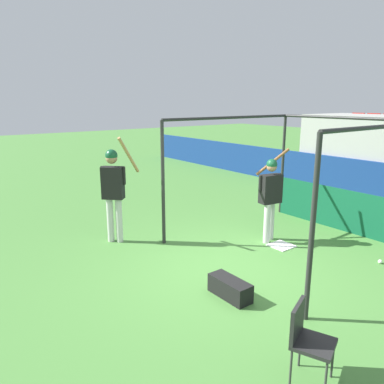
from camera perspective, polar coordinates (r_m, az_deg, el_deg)
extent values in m
plane|color=#477F38|center=(6.61, 5.22, -11.69)|extent=(60.00, 60.00, 0.00)
cube|color=maroon|center=(13.22, 19.77, 5.80)|extent=(0.45, 0.40, 0.10)
cube|color=maroon|center=(13.35, 20.28, 6.82)|extent=(0.45, 0.06, 0.40)
cube|color=maroon|center=(12.93, 21.81, 5.47)|extent=(0.45, 0.40, 0.10)
cube|color=maroon|center=(13.06, 22.31, 6.51)|extent=(0.45, 0.06, 0.40)
cube|color=maroon|center=(12.66, 23.93, 5.11)|extent=(0.45, 0.40, 0.10)
cube|color=maroon|center=(12.79, 24.43, 6.18)|extent=(0.45, 0.06, 0.40)
cube|color=maroon|center=(12.41, 26.14, 4.73)|extent=(0.45, 0.40, 0.10)
cube|color=maroon|center=(12.54, 26.63, 5.83)|extent=(0.45, 0.06, 0.40)
cube|color=maroon|center=(13.85, 21.74, 7.63)|extent=(0.45, 0.40, 0.10)
cube|color=maroon|center=(13.99, 22.21, 8.59)|extent=(0.45, 0.06, 0.40)
cube|color=maroon|center=(13.58, 23.73, 7.35)|extent=(0.45, 0.40, 0.10)
cube|color=maroon|center=(13.72, 24.19, 8.32)|extent=(0.45, 0.06, 0.40)
cube|color=maroon|center=(13.32, 25.79, 7.04)|extent=(0.45, 0.40, 0.10)
cube|color=maroon|center=(13.46, 26.25, 8.03)|extent=(0.45, 0.06, 0.40)
cube|color=maroon|center=(14.51, 23.55, 9.30)|extent=(0.45, 0.40, 0.10)
cube|color=maroon|center=(14.66, 23.99, 10.19)|extent=(0.45, 0.06, 0.40)
cube|color=maroon|center=(14.25, 25.48, 9.04)|extent=(0.45, 0.40, 0.10)
cube|color=maroon|center=(14.40, 25.92, 9.96)|extent=(0.45, 0.06, 0.40)
cylinder|color=#282828|center=(7.38, -4.44, 1.23)|extent=(0.07, 0.07, 2.47)
cylinder|color=#282828|center=(4.96, 17.84, -5.69)|extent=(0.07, 0.07, 2.47)
cylinder|color=#282828|center=(9.78, 13.65, 3.99)|extent=(0.07, 0.07, 2.47)
cylinder|color=#282828|center=(8.33, 6.08, 11.22)|extent=(0.06, 3.62, 0.06)
cylinder|color=#282828|center=(8.69, 23.05, 10.32)|extent=(3.44, 0.06, 0.06)
cube|color=#0F5133|center=(8.98, 21.79, -2.51)|extent=(3.37, 0.03, 0.94)
cube|color=white|center=(7.77, 13.46, -7.94)|extent=(0.44, 0.44, 0.02)
cylinder|color=silver|center=(7.74, 11.34, -4.75)|extent=(0.15, 0.15, 0.82)
cylinder|color=silver|center=(7.95, 11.95, -4.28)|extent=(0.15, 0.15, 0.82)
cube|color=black|center=(7.66, 11.90, 0.47)|extent=(0.30, 0.48, 0.58)
sphere|color=#A37556|center=(7.57, 12.07, 3.81)|extent=(0.20, 0.20, 0.20)
sphere|color=#144C2D|center=(7.56, 12.08, 4.15)|extent=(0.22, 0.22, 0.22)
cylinder|color=black|center=(7.52, 10.37, 1.32)|extent=(0.08, 0.08, 0.32)
cylinder|color=black|center=(7.81, 13.10, 1.64)|extent=(0.08, 0.08, 0.32)
cylinder|color=brown|center=(7.95, 12.21, 4.53)|extent=(0.32, 0.72, 0.54)
sphere|color=brown|center=(7.70, 13.38, 2.29)|extent=(0.08, 0.08, 0.08)
cylinder|color=silver|center=(7.84, -12.35, -4.19)|extent=(0.18, 0.18, 0.91)
cylinder|color=silver|center=(7.78, -11.04, -4.28)|extent=(0.18, 0.18, 0.91)
cube|color=black|center=(7.61, -11.98, 1.37)|extent=(0.46, 0.45, 0.65)
sphere|color=#A37556|center=(7.52, -12.17, 5.08)|extent=(0.23, 0.23, 0.23)
sphere|color=#144C2D|center=(7.51, -12.19, 5.47)|extent=(0.24, 0.24, 0.24)
cylinder|color=black|center=(7.70, -13.48, 2.54)|extent=(0.10, 0.10, 0.36)
cylinder|color=black|center=(7.54, -10.35, 2.47)|extent=(0.10, 0.10, 0.36)
cylinder|color=#AD7F4C|center=(7.39, -9.63, 5.54)|extent=(0.24, 0.54, 0.75)
sphere|color=#AD7F4C|center=(7.62, -10.90, 3.01)|extent=(0.08, 0.08, 0.08)
cube|color=black|center=(4.26, 18.06, -21.16)|extent=(0.52, 0.52, 0.04)
cube|color=black|center=(4.18, 15.75, -18.42)|extent=(0.19, 0.39, 0.40)
cylinder|color=#333333|center=(4.50, 20.65, -22.70)|extent=(0.02, 0.02, 0.44)
cylinder|color=#333333|center=(4.23, 19.72, -25.27)|extent=(0.02, 0.02, 0.44)
cylinder|color=#333333|center=(4.55, 16.12, -21.89)|extent=(0.02, 0.02, 0.44)
cylinder|color=#333333|center=(4.28, 14.83, -24.35)|extent=(0.02, 0.02, 0.44)
cube|color=black|center=(5.73, 5.80, -14.35)|extent=(0.70, 0.28, 0.28)
sphere|color=white|center=(7.57, 26.74, -9.45)|extent=(0.07, 0.07, 0.07)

